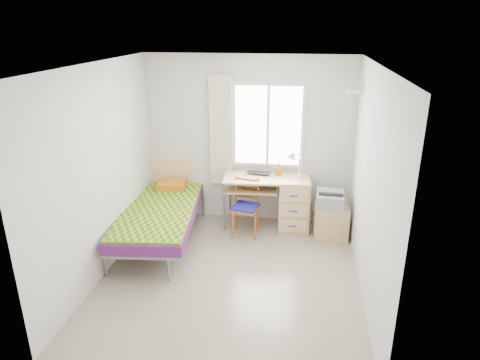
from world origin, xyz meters
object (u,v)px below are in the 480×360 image
bed (162,211)px  cabinet (330,221)px  desk (289,201)px  chair (246,203)px  printer (330,198)px

bed → cabinet: size_ratio=4.30×
desk → cabinet: size_ratio=2.57×
chair → cabinet: bearing=15.9°
bed → chair: bearing=12.6°
desk → chair: (-0.63, -0.28, 0.05)m
bed → desk: size_ratio=1.67×
bed → cabinet: (2.44, 0.43, -0.19)m
chair → cabinet: size_ratio=1.67×
cabinet → bed: bearing=-174.0°
desk → printer: size_ratio=2.87×
chair → cabinet: chair is taller
desk → bed: bearing=-163.2°
desk → printer: desk is taller
cabinet → printer: size_ratio=1.12×
desk → printer: (0.59, -0.24, 0.18)m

